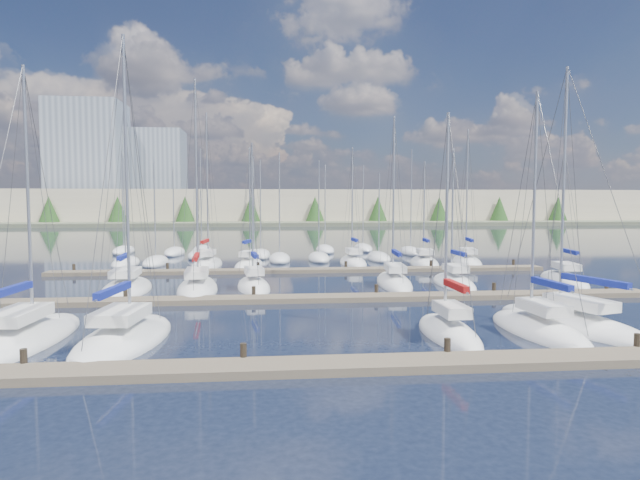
{
  "coord_description": "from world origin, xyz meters",
  "views": [
    {
      "loc": [
        -3.0,
        -17.29,
        6.2
      ],
      "look_at": [
        0.0,
        14.0,
        4.0
      ],
      "focal_mm": 30.0,
      "sensor_mm": 36.0,
      "label": 1
    }
  ],
  "objects": [
    {
      "name": "sailboat_q",
      "position": [
        12.5,
        34.72,
        0.17
      ],
      "size": [
        3.67,
        7.83,
        11.11
      ],
      "rotation": [
        0.0,
        0.0,
        -0.14
      ],
      "color": "white",
      "rests_on": "ground"
    },
    {
      "name": "dock_far",
      "position": [
        0.0,
        30.01,
        0.15
      ],
      "size": [
        44.0,
        1.93,
        1.1
      ],
      "color": "#6B5E4C",
      "rests_on": "ground"
    },
    {
      "name": "sailboat_c",
      "position": [
        -9.42,
        6.77,
        0.18
      ],
      "size": [
        4.16,
        8.98,
        14.35
      ],
      "rotation": [
        0.0,
        0.0,
        -0.11
      ],
      "color": "white",
      "rests_on": "ground"
    },
    {
      "name": "sailboat_i",
      "position": [
        -8.05,
        20.7,
        0.19
      ],
      "size": [
        3.53,
        9.95,
        15.68
      ],
      "rotation": [
        0.0,
        0.0,
        0.08
      ],
      "color": "white",
      "rests_on": "ground"
    },
    {
      "name": "sailboat_j",
      "position": [
        -4.12,
        21.14,
        0.19
      ],
      "size": [
        3.1,
        6.71,
        11.24
      ],
      "rotation": [
        0.0,
        0.0,
        0.13
      ],
      "color": "white",
      "rests_on": "ground"
    },
    {
      "name": "sailboat_e",
      "position": [
        9.68,
        6.56,
        0.19
      ],
      "size": [
        2.93,
        7.69,
        12.19
      ],
      "rotation": [
        0.0,
        0.0,
        0.07
      ],
      "color": "white",
      "rests_on": "ground"
    },
    {
      "name": "sailboat_f",
      "position": [
        11.96,
        7.55,
        0.18
      ],
      "size": [
        5.22,
        10.04,
        13.67
      ],
      "rotation": [
        0.0,
        0.0,
        0.27
      ],
      "color": "white",
      "rests_on": "ground"
    },
    {
      "name": "sailboat_o",
      "position": [
        -4.93,
        34.18,
        0.2
      ],
      "size": [
        3.67,
        6.72,
        12.26
      ],
      "rotation": [
        0.0,
        0.0,
        -0.22
      ],
      "color": "white",
      "rests_on": "ground"
    },
    {
      "name": "dock_near",
      "position": [
        0.0,
        2.01,
        0.15
      ],
      "size": [
        44.0,
        1.93,
        1.1
      ],
      "color": "#6B5E4C",
      "rests_on": "ground"
    },
    {
      "name": "sailboat_l",
      "position": [
        10.81,
        21.33,
        0.18
      ],
      "size": [
        2.37,
        7.09,
        11.02
      ],
      "rotation": [
        0.0,
        0.0,
        -0.01
      ],
      "color": "white",
      "rests_on": "ground"
    },
    {
      "name": "sailboat_h",
      "position": [
        -12.99,
        21.11,
        0.17
      ],
      "size": [
        3.8,
        8.58,
        13.97
      ],
      "rotation": [
        0.0,
        0.0,
        0.07
      ],
      "color": "white",
      "rests_on": "ground"
    },
    {
      "name": "sailboat_b",
      "position": [
        -13.83,
        7.15,
        0.17
      ],
      "size": [
        3.42,
        9.7,
        13.04
      ],
      "rotation": [
        0.0,
        0.0,
        -0.05
      ],
      "color": "white",
      "rests_on": "ground"
    },
    {
      "name": "shoreline",
      "position": [
        -13.29,
        149.77,
        7.44
      ],
      "size": [
        400.0,
        60.0,
        38.0
      ],
      "color": "#666B51",
      "rests_on": "ground"
    },
    {
      "name": "sailboat_d",
      "position": [
        5.25,
        6.35,
        0.19
      ],
      "size": [
        2.12,
        6.56,
        11.09
      ],
      "rotation": [
        0.0,
        0.0,
        0.01
      ],
      "color": "white",
      "rests_on": "ground"
    },
    {
      "name": "sailboat_k",
      "position": [
        6.42,
        22.11,
        0.19
      ],
      "size": [
        3.21,
        9.08,
        13.5
      ],
      "rotation": [
        0.0,
        0.0,
        -0.09
      ],
      "color": "white",
      "rests_on": "ground"
    },
    {
      "name": "sailboat_p",
      "position": [
        5.46,
        35.92,
        0.19
      ],
      "size": [
        2.57,
        7.33,
        12.54
      ],
      "rotation": [
        0.0,
        0.0,
        0.02
      ],
      "color": "white",
      "rests_on": "ground"
    },
    {
      "name": "sailboat_m",
      "position": [
        19.77,
        21.82,
        0.18
      ],
      "size": [
        3.71,
        8.15,
        11.14
      ],
      "rotation": [
        0.0,
        0.0,
        -0.17
      ],
      "color": "white",
      "rests_on": "ground"
    },
    {
      "name": "sailboat_n",
      "position": [
        -9.04,
        35.41,
        0.19
      ],
      "size": [
        3.15,
        8.92,
        15.68
      ],
      "rotation": [
        0.0,
        0.0,
        -0.06
      ],
      "color": "white",
      "rests_on": "ground"
    },
    {
      "name": "distant_boats",
      "position": [
        -4.34,
        43.76,
        0.29
      ],
      "size": [
        36.93,
        20.75,
        13.3
      ],
      "color": "#9EA0A5",
      "rests_on": "ground"
    },
    {
      "name": "sailboat_r",
      "position": [
        17.11,
        35.24,
        0.19
      ],
      "size": [
        4.25,
        9.2,
        14.42
      ],
      "rotation": [
        0.0,
        0.0,
        -0.19
      ],
      "color": "white",
      "rests_on": "ground"
    },
    {
      "name": "dock_mid",
      "position": [
        0.0,
        16.01,
        0.15
      ],
      "size": [
        44.0,
        1.93,
        1.1
      ],
      "color": "#6B5E4C",
      "rests_on": "ground"
    },
    {
      "name": "ground",
      "position": [
        0.0,
        60.0,
        0.0
      ],
      "size": [
        400.0,
        400.0,
        0.0
      ],
      "primitive_type": "plane",
      "color": "#192032",
      "rests_on": "ground"
    }
  ]
}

